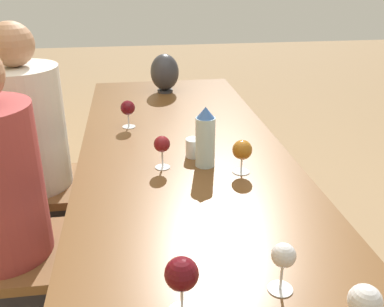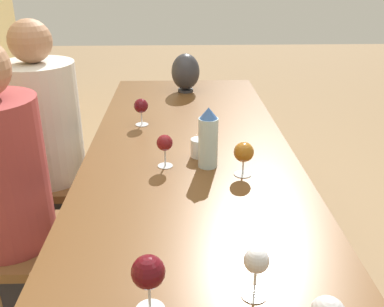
{
  "view_description": "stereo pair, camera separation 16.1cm",
  "coord_description": "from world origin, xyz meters",
  "px_view_note": "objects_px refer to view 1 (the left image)",
  "views": [
    {
      "loc": [
        -1.6,
        0.21,
        1.5
      ],
      "look_at": [
        -0.15,
        0.0,
        0.84
      ],
      "focal_mm": 40.0,
      "sensor_mm": 36.0,
      "label": 1
    },
    {
      "loc": [
        -1.61,
        0.05,
        1.5
      ],
      "look_at": [
        -0.15,
        0.0,
        0.84
      ],
      "focal_mm": 40.0,
      "sensor_mm": 36.0,
      "label": 2
    }
  ],
  "objects_px": {
    "chair_far": "(19,178)",
    "vase": "(165,73)",
    "wine_glass_3": "(162,145)",
    "wine_glass_4": "(365,302)",
    "person_far": "(32,147)",
    "person_near": "(1,204)",
    "water_bottle": "(205,138)",
    "wine_glass_2": "(283,257)",
    "water_tumbler": "(194,148)",
    "wine_glass_6": "(242,151)",
    "wine_glass_5": "(128,108)",
    "wine_glass_1": "(182,275)"
  },
  "relations": [
    {
      "from": "chair_far",
      "to": "vase",
      "type": "bearing_deg",
      "value": -50.51
    },
    {
      "from": "wine_glass_3",
      "to": "wine_glass_4",
      "type": "relative_size",
      "value": 0.91
    },
    {
      "from": "chair_far",
      "to": "person_far",
      "type": "bearing_deg",
      "value": -90.0
    },
    {
      "from": "person_near",
      "to": "water_bottle",
      "type": "bearing_deg",
      "value": -82.06
    },
    {
      "from": "wine_glass_4",
      "to": "chair_far",
      "type": "distance_m",
      "value": 1.75
    },
    {
      "from": "water_bottle",
      "to": "wine_glass_2",
      "type": "bearing_deg",
      "value": -175.0
    },
    {
      "from": "person_far",
      "to": "chair_far",
      "type": "bearing_deg",
      "value": 90.0
    },
    {
      "from": "water_tumbler",
      "to": "person_far",
      "type": "distance_m",
      "value": 0.83
    },
    {
      "from": "water_bottle",
      "to": "wine_glass_6",
      "type": "bearing_deg",
      "value": -121.57
    },
    {
      "from": "vase",
      "to": "wine_glass_2",
      "type": "distance_m",
      "value": 1.85
    },
    {
      "from": "water_tumbler",
      "to": "chair_far",
      "type": "distance_m",
      "value": 0.94
    },
    {
      "from": "wine_glass_3",
      "to": "vase",
      "type": "bearing_deg",
      "value": -5.46
    },
    {
      "from": "wine_glass_4",
      "to": "wine_glass_5",
      "type": "relative_size",
      "value": 1.08
    },
    {
      "from": "vase",
      "to": "wine_glass_1",
      "type": "relative_size",
      "value": 1.56
    },
    {
      "from": "water_bottle",
      "to": "person_far",
      "type": "xyz_separation_m",
      "value": [
        0.45,
        0.77,
        -0.19
      ]
    },
    {
      "from": "wine_glass_4",
      "to": "person_near",
      "type": "bearing_deg",
      "value": 49.53
    },
    {
      "from": "water_tumbler",
      "to": "wine_glass_5",
      "type": "relative_size",
      "value": 0.58
    },
    {
      "from": "wine_glass_1",
      "to": "person_near",
      "type": "relative_size",
      "value": 0.12
    },
    {
      "from": "wine_glass_4",
      "to": "vase",
      "type": "bearing_deg",
      "value": 6.9
    },
    {
      "from": "water_bottle",
      "to": "wine_glass_5",
      "type": "distance_m",
      "value": 0.58
    },
    {
      "from": "water_tumbler",
      "to": "person_far",
      "type": "height_order",
      "value": "person_far"
    },
    {
      "from": "wine_glass_1",
      "to": "wine_glass_5",
      "type": "xyz_separation_m",
      "value": [
        1.28,
        0.11,
        -0.01
      ]
    },
    {
      "from": "wine_glass_6",
      "to": "vase",
      "type": "bearing_deg",
      "value": 9.52
    },
    {
      "from": "water_tumbler",
      "to": "wine_glass_3",
      "type": "bearing_deg",
      "value": 122.84
    },
    {
      "from": "vase",
      "to": "wine_glass_5",
      "type": "xyz_separation_m",
      "value": [
        -0.61,
        0.24,
        -0.03
      ]
    },
    {
      "from": "vase",
      "to": "wine_glass_4",
      "type": "relative_size",
      "value": 1.62
    },
    {
      "from": "vase",
      "to": "person_near",
      "type": "height_order",
      "value": "person_near"
    },
    {
      "from": "water_bottle",
      "to": "water_tumbler",
      "type": "distance_m",
      "value": 0.13
    },
    {
      "from": "person_near",
      "to": "wine_glass_6",
      "type": "bearing_deg",
      "value": -88.26
    },
    {
      "from": "wine_glass_3",
      "to": "wine_glass_4",
      "type": "bearing_deg",
      "value": -159.27
    },
    {
      "from": "wine_glass_5",
      "to": "wine_glass_6",
      "type": "bearing_deg",
      "value": -142.92
    },
    {
      "from": "wine_glass_3",
      "to": "wine_glass_2",
      "type": "bearing_deg",
      "value": -162.35
    },
    {
      "from": "water_tumbler",
      "to": "person_near",
      "type": "relative_size",
      "value": 0.06
    },
    {
      "from": "wine_glass_1",
      "to": "chair_far",
      "type": "distance_m",
      "value": 1.45
    },
    {
      "from": "wine_glass_6",
      "to": "water_tumbler",
      "type": "bearing_deg",
      "value": 42.65
    },
    {
      "from": "wine_glass_1",
      "to": "wine_glass_4",
      "type": "height_order",
      "value": "wine_glass_1"
    },
    {
      "from": "wine_glass_6",
      "to": "person_near",
      "type": "height_order",
      "value": "person_near"
    },
    {
      "from": "wine_glass_6",
      "to": "person_far",
      "type": "distance_m",
      "value": 1.06
    },
    {
      "from": "vase",
      "to": "water_bottle",
      "type": "bearing_deg",
      "value": -176.51
    },
    {
      "from": "wine_glass_3",
      "to": "wine_glass_6",
      "type": "height_order",
      "value": "wine_glass_3"
    },
    {
      "from": "vase",
      "to": "wine_glass_3",
      "type": "bearing_deg",
      "value": 174.54
    },
    {
      "from": "wine_glass_3",
      "to": "wine_glass_5",
      "type": "xyz_separation_m",
      "value": [
        0.49,
        0.13,
        -0.0
      ]
    },
    {
      "from": "chair_far",
      "to": "person_near",
      "type": "xyz_separation_m",
      "value": [
        -0.56,
        -0.08,
        0.18
      ]
    },
    {
      "from": "wine_glass_1",
      "to": "wine_glass_6",
      "type": "xyz_separation_m",
      "value": [
        0.7,
        -0.32,
        -0.02
      ]
    },
    {
      "from": "wine_glass_2",
      "to": "person_near",
      "type": "relative_size",
      "value": 0.11
    },
    {
      "from": "water_bottle",
      "to": "wine_glass_6",
      "type": "relative_size",
      "value": 1.86
    },
    {
      "from": "person_near",
      "to": "chair_far",
      "type": "bearing_deg",
      "value": 8.62
    },
    {
      "from": "vase",
      "to": "wine_glass_6",
      "type": "height_order",
      "value": "vase"
    },
    {
      "from": "water_tumbler",
      "to": "wine_glass_3",
      "type": "distance_m",
      "value": 0.18
    },
    {
      "from": "wine_glass_5",
      "to": "person_far",
      "type": "height_order",
      "value": "person_far"
    }
  ]
}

